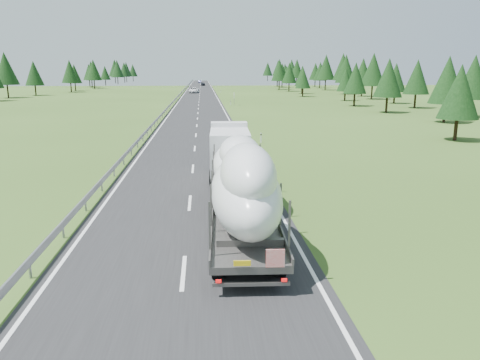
{
  "coord_description": "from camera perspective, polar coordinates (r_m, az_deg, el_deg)",
  "views": [
    {
      "loc": [
        0.79,
        -15.61,
        7.09
      ],
      "look_at": [
        2.5,
        5.89,
        1.98
      ],
      "focal_mm": 35.0,
      "sensor_mm": 36.0,
      "label": 1
    }
  ],
  "objects": [
    {
      "name": "ground",
      "position": [
        17.17,
        -6.91,
        -11.18
      ],
      "size": [
        400.0,
        400.0,
        0.0
      ],
      "primitive_type": "plane",
      "color": "#304C19",
      "rests_on": "ground"
    },
    {
      "name": "road_surface",
      "position": [
        115.83,
        -5.0,
        9.77
      ],
      "size": [
        10.0,
        400.0,
        0.02
      ],
      "primitive_type": "cube",
      "color": "black",
      "rests_on": "ground"
    },
    {
      "name": "guardrail",
      "position": [
        115.9,
        -7.67,
        10.0
      ],
      "size": [
        0.1,
        400.0,
        0.76
      ],
      "color": "slate",
      "rests_on": "ground"
    },
    {
      "name": "marker_posts",
      "position": [
        170.83,
        -2.68,
        11.12
      ],
      "size": [
        0.13,
        350.08,
        1.0
      ],
      "color": "silver",
      "rests_on": "ground"
    },
    {
      "name": "highway_sign",
      "position": [
        95.97,
        -0.72,
        10.17
      ],
      "size": [
        0.08,
        0.9,
        2.6
      ],
      "color": "slate",
      "rests_on": "ground"
    },
    {
      "name": "tree_line_right",
      "position": [
        135.38,
        12.83,
        12.93
      ],
      "size": [
        27.4,
        314.58,
        12.51
      ],
      "color": "black",
      "rests_on": "ground"
    },
    {
      "name": "tree_line_left",
      "position": [
        144.64,
        -23.19,
        12.26
      ],
      "size": [
        14.95,
        314.36,
        12.59
      ],
      "color": "black",
      "rests_on": "ground"
    },
    {
      "name": "boat_truck",
      "position": [
        22.62,
        -0.11,
        1.11
      ],
      "size": [
        3.23,
        19.27,
        4.51
      ],
      "color": "silver",
      "rests_on": "ground"
    },
    {
      "name": "distant_van",
      "position": [
        147.95,
        -5.65,
        10.85
      ],
      "size": [
        3.22,
        6.3,
        1.71
      ],
      "primitive_type": "imported",
      "rotation": [
        0.0,
        0.0,
        -0.06
      ],
      "color": "white",
      "rests_on": "ground"
    },
    {
      "name": "distant_car_dark",
      "position": [
        213.75,
        -4.54,
        11.59
      ],
      "size": [
        2.07,
        4.51,
        1.5
      ],
      "primitive_type": "imported",
      "rotation": [
        0.0,
        0.0,
        0.07
      ],
      "color": "black",
      "rests_on": "ground"
    },
    {
      "name": "distant_car_blue",
      "position": [
        259.83,
        -4.93,
        11.87
      ],
      "size": [
        1.85,
        4.46,
        1.43
      ],
      "primitive_type": "imported",
      "rotation": [
        0.0,
        0.0,
        0.08
      ],
      "color": "navy",
      "rests_on": "ground"
    }
  ]
}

